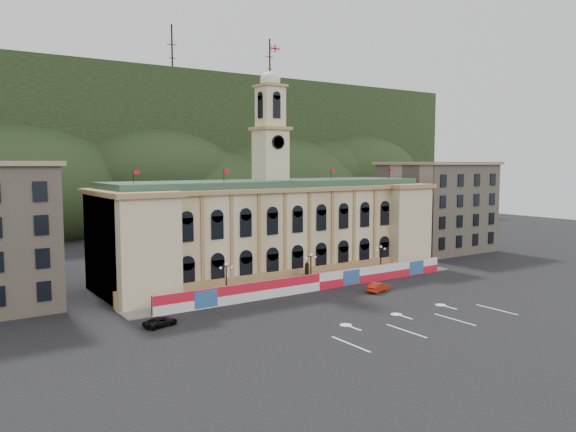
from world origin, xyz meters
TOP-DOWN VIEW (x-y plane):
  - ground at (0.00, 0.00)m, footprint 260.00×260.00m
  - lane_markings at (0.00, -5.00)m, footprint 26.00×10.00m
  - hill_ridge at (0.03, 121.99)m, footprint 230.00×80.00m
  - city_hall at (0.00, 27.63)m, footprint 56.20×17.60m
  - side_building_right at (43.00, 30.93)m, footprint 21.00×17.00m
  - hoarding_fence at (0.06, 15.07)m, footprint 50.00×0.44m
  - pavement at (0.00, 17.75)m, footprint 56.00×5.50m
  - statue at (0.00, 18.00)m, footprint 1.40×1.40m
  - lamp_left at (-14.00, 17.00)m, footprint 1.96×0.44m
  - lamp_center at (0.00, 17.00)m, footprint 1.96×0.44m
  - lamp_right at (14.00, 17.00)m, footprint 1.96×0.44m
  - red_sedan at (6.47, 9.61)m, footprint 3.63×4.92m
  - black_suv at (-25.64, 10.77)m, footprint 4.00×5.01m

SIDE VIEW (x-z plane):
  - ground at x=0.00m, z-range 0.00..0.00m
  - lane_markings at x=0.00m, z-range -0.01..0.01m
  - pavement at x=0.00m, z-range 0.00..0.16m
  - black_suv at x=-25.64m, z-range 0.00..1.12m
  - red_sedan at x=6.47m, z-range 0.00..1.37m
  - statue at x=0.00m, z-range -0.67..3.05m
  - hoarding_fence at x=0.06m, z-range 0.00..2.50m
  - lamp_left at x=-14.00m, z-range 0.50..5.65m
  - lamp_center at x=0.00m, z-range 0.50..5.65m
  - lamp_right at x=14.00m, z-range 0.50..5.65m
  - city_hall at x=0.00m, z-range -10.70..26.40m
  - side_building_right at x=43.00m, z-range 0.03..18.63m
  - hill_ridge at x=0.03m, z-range -12.52..51.48m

